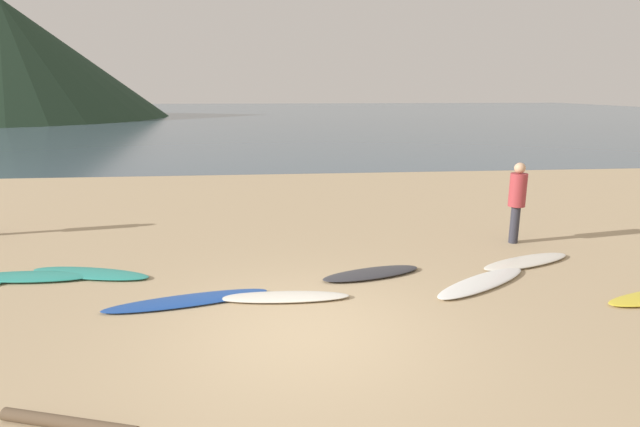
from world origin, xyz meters
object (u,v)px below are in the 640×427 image
(person_1, at_px, (517,196))
(driftwood_log, at_px, (69,423))
(surfboard_3, at_px, (188,300))
(surfboard_6, at_px, (482,282))
(surfboard_4, at_px, (283,297))
(surfboard_1, at_px, (30,277))
(surfboard_7, at_px, (526,261))
(surfboard_5, at_px, (371,273))
(surfboard_2, at_px, (90,273))

(person_1, height_order, driftwood_log, person_1)
(surfboard_3, relative_size, surfboard_6, 1.12)
(surfboard_3, xyz_separation_m, surfboard_4, (1.57, -0.03, 0.01))
(surfboard_1, xyz_separation_m, surfboard_7, (9.49, -0.10, 0.00))
(surfboard_3, xyz_separation_m, driftwood_log, (-0.73, -3.10, 0.03))
(surfboard_1, bearing_deg, driftwood_log, -58.85)
(surfboard_7, height_order, person_1, person_1)
(surfboard_6, distance_m, driftwood_log, 6.73)
(surfboard_5, relative_size, surfboard_7, 0.90)
(surfboard_6, bearing_deg, surfboard_2, 138.27)
(surfboard_7, bearing_deg, person_1, 53.67)
(surfboard_2, distance_m, surfboard_7, 8.46)
(surfboard_2, distance_m, surfboard_4, 3.86)
(surfboard_2, height_order, person_1, person_1)
(surfboard_5, height_order, person_1, person_1)
(surfboard_3, xyz_separation_m, person_1, (6.85, 2.65, 1.04))
(surfboard_5, height_order, driftwood_log, driftwood_log)
(surfboard_3, bearing_deg, surfboard_2, 131.15)
(surfboard_4, height_order, surfboard_7, surfboard_7)
(surfboard_5, distance_m, surfboard_6, 1.98)
(surfboard_5, xyz_separation_m, person_1, (3.62, 1.75, 1.03))
(driftwood_log, bearing_deg, surfboard_1, 117.42)
(surfboard_1, distance_m, surfboard_4, 4.81)
(surfboard_1, distance_m, surfboard_6, 8.22)
(surfboard_2, bearing_deg, driftwood_log, -58.04)
(surfboard_2, xyz_separation_m, surfboard_4, (3.57, -1.47, 0.00))
(surfboard_3, bearing_deg, surfboard_5, 2.38)
(surfboard_1, xyz_separation_m, surfboard_6, (8.15, -1.10, 0.00))
(surfboard_4, distance_m, surfboard_5, 1.91)
(surfboard_2, xyz_separation_m, driftwood_log, (1.28, -4.54, 0.03))
(surfboard_3, height_order, person_1, person_1)
(surfboard_4, relative_size, surfboard_6, 0.93)
(surfboard_2, xyz_separation_m, surfboard_5, (5.24, -0.54, 0.01))
(surfboard_2, height_order, surfboard_3, surfboard_2)
(surfboard_2, xyz_separation_m, surfboard_6, (7.11, -1.18, 0.01))
(surfboard_2, bearing_deg, surfboard_6, 6.84)
(surfboard_3, xyz_separation_m, surfboard_7, (6.45, 1.26, 0.01))
(surfboard_4, height_order, surfboard_6, surfboard_6)
(surfboard_5, bearing_deg, surfboard_2, 158.73)
(surfboard_6, distance_m, person_1, 3.13)
(surfboard_4, distance_m, surfboard_6, 3.55)
(surfboard_6, bearing_deg, surfboard_1, 140.01)
(surfboard_3, bearing_deg, driftwood_log, -116.38)
(surfboard_1, xyz_separation_m, surfboard_3, (3.04, -1.36, -0.01))
(surfboard_3, distance_m, surfboard_7, 6.57)
(surfboard_2, bearing_deg, surfboard_5, 10.41)
(surfboard_5, bearing_deg, surfboard_3, -179.85)
(surfboard_1, relative_size, driftwood_log, 1.49)
(surfboard_2, height_order, surfboard_4, surfboard_4)
(person_1, bearing_deg, surfboard_5, -43.04)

